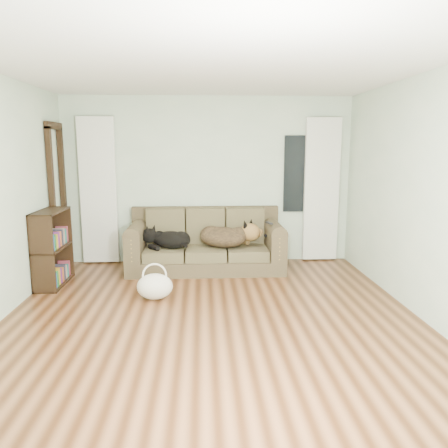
{
  "coord_description": "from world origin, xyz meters",
  "views": [
    {
      "loc": [
        -0.09,
        -4.41,
        1.83
      ],
      "look_at": [
        0.21,
        1.6,
        0.76
      ],
      "focal_mm": 35.0,
      "sensor_mm": 36.0,
      "label": 1
    }
  ],
  "objects_px": {
    "dog_black_lab": "(169,239)",
    "bookshelf": "(52,248)",
    "sofa": "(206,240)",
    "dog_shepherd": "(226,238)",
    "tote_bag": "(155,286)"
  },
  "relations": [
    {
      "from": "sofa",
      "to": "dog_shepherd",
      "type": "distance_m",
      "value": 0.31
    },
    {
      "from": "tote_bag",
      "to": "bookshelf",
      "type": "xyz_separation_m",
      "value": [
        -1.41,
        0.65,
        0.34
      ]
    },
    {
      "from": "sofa",
      "to": "bookshelf",
      "type": "xyz_separation_m",
      "value": [
        -2.04,
        -0.63,
        0.05
      ]
    },
    {
      "from": "dog_shepherd",
      "to": "bookshelf",
      "type": "bearing_deg",
      "value": 38.46
    },
    {
      "from": "tote_bag",
      "to": "dog_shepherd",
      "type": "bearing_deg",
      "value": 53.44
    },
    {
      "from": "bookshelf",
      "to": "sofa",
      "type": "bearing_deg",
      "value": 16.42
    },
    {
      "from": "bookshelf",
      "to": "dog_shepherd",
      "type": "bearing_deg",
      "value": 13.86
    },
    {
      "from": "dog_black_lab",
      "to": "bookshelf",
      "type": "distance_m",
      "value": 1.61
    },
    {
      "from": "dog_shepherd",
      "to": "tote_bag",
      "type": "xyz_separation_m",
      "value": [
        -0.94,
        -1.26,
        -0.33
      ]
    },
    {
      "from": "dog_black_lab",
      "to": "bookshelf",
      "type": "relative_size",
      "value": 0.59
    },
    {
      "from": "sofa",
      "to": "dog_black_lab",
      "type": "bearing_deg",
      "value": -175.89
    },
    {
      "from": "bookshelf",
      "to": "dog_black_lab",
      "type": "bearing_deg",
      "value": 20.79
    },
    {
      "from": "dog_shepherd",
      "to": "bookshelf",
      "type": "distance_m",
      "value": 2.43
    },
    {
      "from": "sofa",
      "to": "tote_bag",
      "type": "height_order",
      "value": "sofa"
    },
    {
      "from": "dog_shepherd",
      "to": "tote_bag",
      "type": "relative_size",
      "value": 1.73
    }
  ]
}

